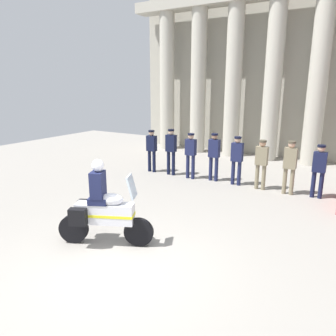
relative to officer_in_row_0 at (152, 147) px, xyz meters
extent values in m
plane|color=gray|center=(3.37, -6.25, -0.98)|extent=(28.00, 28.00, 0.00)
cube|color=#A49F91|center=(3.38, 5.58, 2.97)|extent=(14.21, 0.30, 7.91)
cylinder|color=#B2AD9E|center=(-2.08, 4.60, 2.48)|extent=(0.76, 0.76, 6.92)
cylinder|color=#B2AD9E|center=(-0.26, 4.60, 2.48)|extent=(0.76, 0.76, 6.92)
cylinder|color=#B2AD9E|center=(1.56, 4.60, 2.48)|extent=(0.76, 0.76, 6.92)
cylinder|color=#B2AD9E|center=(3.38, 4.60, 2.48)|extent=(0.76, 0.76, 6.92)
cylinder|color=#B2AD9E|center=(5.21, 4.60, 2.48)|extent=(0.76, 0.76, 6.92)
cylinder|color=black|center=(-0.11, 0.00, -0.56)|extent=(0.13, 0.13, 0.85)
cylinder|color=black|center=(0.11, 0.00, -0.56)|extent=(0.13, 0.13, 0.85)
cube|color=black|center=(0.00, 0.00, 0.17)|extent=(0.38, 0.22, 0.61)
sphere|color=tan|center=(0.00, 0.00, 0.57)|extent=(0.21, 0.21, 0.21)
cylinder|color=black|center=(0.00, 0.00, 0.65)|extent=(0.24, 0.24, 0.06)
cylinder|color=black|center=(0.79, -0.01, -0.52)|extent=(0.13, 0.13, 0.92)
cylinder|color=black|center=(1.01, -0.01, -0.52)|extent=(0.13, 0.13, 0.92)
cube|color=black|center=(0.90, -0.01, 0.25)|extent=(0.38, 0.22, 0.64)
sphere|color=beige|center=(0.90, -0.01, 0.68)|extent=(0.21, 0.21, 0.21)
cylinder|color=black|center=(0.90, -0.01, 0.76)|extent=(0.24, 0.24, 0.06)
cylinder|color=#191E42|center=(1.66, -0.07, -0.54)|extent=(0.13, 0.13, 0.89)
cylinder|color=#191E42|center=(1.88, -0.07, -0.54)|extent=(0.13, 0.13, 0.89)
cube|color=#191E42|center=(1.77, -0.07, 0.20)|extent=(0.38, 0.22, 0.59)
sphere|color=tan|center=(1.77, -0.07, 0.59)|extent=(0.21, 0.21, 0.21)
cylinder|color=black|center=(1.77, -0.07, 0.67)|extent=(0.24, 0.24, 0.06)
cylinder|color=#191E42|center=(2.51, 0.10, -0.55)|extent=(0.13, 0.13, 0.88)
cylinder|color=#191E42|center=(2.73, 0.10, -0.55)|extent=(0.13, 0.13, 0.88)
cube|color=#191E42|center=(2.62, 0.10, 0.21)|extent=(0.38, 0.22, 0.64)
sphere|color=#997056|center=(2.62, 0.10, 0.63)|extent=(0.21, 0.21, 0.21)
cylinder|color=black|center=(2.62, 0.10, 0.71)|extent=(0.24, 0.24, 0.06)
cylinder|color=#191E42|center=(3.38, 0.05, -0.56)|extent=(0.13, 0.13, 0.84)
cylinder|color=#191E42|center=(3.60, 0.05, -0.56)|extent=(0.13, 0.13, 0.84)
cube|color=#191E42|center=(3.49, 0.05, 0.18)|extent=(0.38, 0.22, 0.64)
sphere|color=tan|center=(3.49, 0.05, 0.60)|extent=(0.21, 0.21, 0.21)
cylinder|color=black|center=(3.49, 0.05, 0.68)|extent=(0.24, 0.24, 0.06)
cylinder|color=#7A7056|center=(4.24, -0.01, -0.56)|extent=(0.13, 0.13, 0.84)
cylinder|color=#7A7056|center=(4.46, -0.01, -0.56)|extent=(0.13, 0.13, 0.84)
cube|color=#7A7056|center=(4.35, -0.01, 0.16)|extent=(0.38, 0.22, 0.60)
sphere|color=tan|center=(4.35, -0.01, 0.56)|extent=(0.21, 0.21, 0.21)
cylinder|color=#494334|center=(4.35, -0.01, 0.64)|extent=(0.24, 0.24, 0.06)
cylinder|color=#7A7056|center=(5.14, -0.06, -0.56)|extent=(0.13, 0.13, 0.84)
cylinder|color=#7A7056|center=(5.36, -0.06, -0.56)|extent=(0.13, 0.13, 0.84)
cube|color=#7A7056|center=(5.25, -0.06, 0.19)|extent=(0.38, 0.22, 0.65)
sphere|color=tan|center=(5.25, -0.06, 0.62)|extent=(0.21, 0.21, 0.21)
cylinder|color=#494334|center=(5.25, -0.06, 0.70)|extent=(0.24, 0.24, 0.06)
cylinder|color=#141938|center=(5.96, 0.05, -0.57)|extent=(0.13, 0.13, 0.82)
cylinder|color=#141938|center=(6.18, 0.05, -0.57)|extent=(0.13, 0.13, 0.82)
cube|color=#141938|center=(6.07, 0.05, 0.15)|extent=(0.38, 0.22, 0.62)
sphere|color=tan|center=(6.07, 0.05, 0.56)|extent=(0.21, 0.21, 0.21)
cylinder|color=black|center=(6.07, 0.05, 0.64)|extent=(0.24, 0.24, 0.06)
cylinder|color=black|center=(3.22, -5.28, -0.66)|extent=(0.62, 0.36, 0.64)
cylinder|color=black|center=(1.91, -5.89, -0.66)|extent=(0.64, 0.40, 0.64)
cube|color=silver|center=(2.57, -5.59, -0.26)|extent=(1.26, 0.81, 0.44)
ellipsoid|color=silver|center=(2.70, -5.52, 0.06)|extent=(0.61, 0.51, 0.26)
cube|color=yellow|center=(2.57, -5.59, -0.28)|extent=(1.28, 0.83, 0.06)
cube|color=silver|center=(3.11, -5.34, 0.36)|extent=(0.31, 0.43, 0.47)
cube|color=black|center=(2.00, -5.56, -0.26)|extent=(0.40, 0.31, 0.36)
cube|color=black|center=(2.22, -6.03, -0.26)|extent=(0.40, 0.31, 0.36)
cube|color=#191E42|center=(2.46, -5.64, 0.03)|extent=(0.51, 0.48, 0.14)
cube|color=#191E42|center=(2.46, -5.64, 0.38)|extent=(0.39, 0.44, 0.56)
sphere|color=silver|center=(2.48, -5.63, 0.79)|extent=(0.26, 0.26, 0.26)
camera|label=1|loc=(7.05, -10.39, 2.39)|focal=34.49mm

